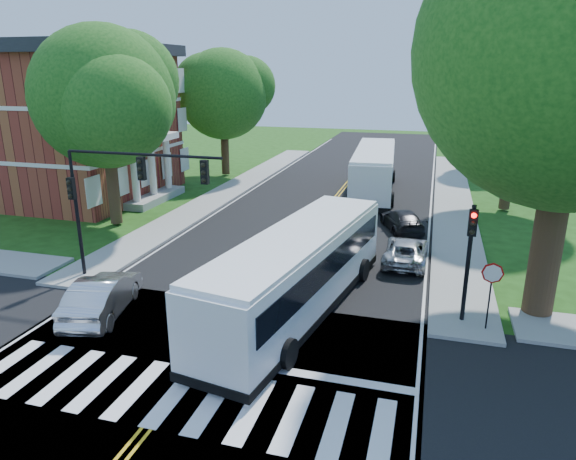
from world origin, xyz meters
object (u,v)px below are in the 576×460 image
(hatchback, at_px, (102,296))
(suv, at_px, (406,251))
(signal_nw, at_px, (120,186))
(dark_sedan, at_px, (402,220))
(signal_ne, at_px, (470,249))
(bus_lead, at_px, (298,271))
(bus_follow, at_px, (374,170))

(hatchback, height_order, suv, hatchback)
(signal_nw, relative_size, suv, 1.64)
(hatchback, relative_size, suv, 1.07)
(signal_nw, xyz_separation_m, dark_sedan, (11.10, 11.11, -3.74))
(dark_sedan, bearing_deg, signal_ne, 84.20)
(signal_ne, bearing_deg, signal_nw, -179.95)
(bus_lead, relative_size, bus_follow, 0.96)
(signal_nw, distance_m, signal_ne, 14.13)
(bus_follow, distance_m, dark_sedan, 9.75)
(bus_follow, distance_m, suv, 14.93)
(bus_lead, height_order, suv, bus_lead)
(signal_ne, xyz_separation_m, bus_lead, (-6.13, -0.67, -1.26))
(bus_lead, bearing_deg, bus_follow, -81.45)
(bus_lead, bearing_deg, dark_sedan, -95.52)
(bus_follow, distance_m, hatchback, 24.55)
(signal_nw, bearing_deg, hatchback, -75.04)
(hatchback, bearing_deg, signal_ne, 178.94)
(signal_nw, xyz_separation_m, bus_lead, (7.93, -0.66, -2.67))
(signal_nw, relative_size, bus_lead, 0.56)
(bus_follow, bearing_deg, signal_ne, 101.63)
(suv, bearing_deg, signal_ne, 113.22)
(signal_nw, bearing_deg, signal_ne, 0.05)
(hatchback, bearing_deg, bus_follow, -121.57)
(bus_lead, bearing_deg, suv, -110.02)
(bus_lead, bearing_deg, hatchback, 27.53)
(signal_ne, height_order, hatchback, signal_ne)
(suv, xyz_separation_m, dark_sedan, (-0.54, 5.23, 0.02))
(bus_follow, bearing_deg, hatchback, 68.03)
(bus_lead, xyz_separation_m, dark_sedan, (3.17, 11.77, -1.07))
(bus_lead, xyz_separation_m, bus_follow, (0.37, 21.04, 0.08))
(hatchback, relative_size, dark_sedan, 1.08)
(bus_lead, distance_m, hatchback, 7.55)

